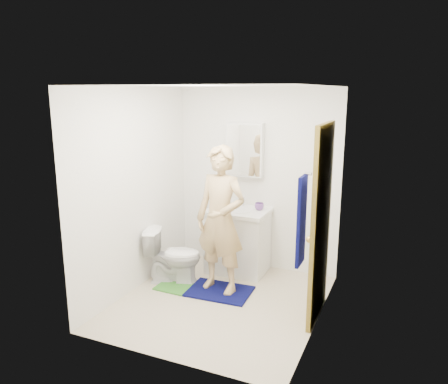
% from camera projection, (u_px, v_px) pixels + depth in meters
% --- Properties ---
extents(floor, '(2.20, 2.40, 0.02)m').
position_uv_depth(floor, '(220.00, 303.00, 4.99)').
color(floor, beige).
rests_on(floor, ground).
extents(ceiling, '(2.20, 2.40, 0.02)m').
position_uv_depth(ceiling, '(220.00, 85.00, 4.44)').
color(ceiling, white).
rests_on(ceiling, ground).
extents(wall_back, '(2.20, 0.02, 2.40)m').
position_uv_depth(wall_back, '(257.00, 180.00, 5.79)').
color(wall_back, white).
rests_on(wall_back, ground).
extents(wall_front, '(2.20, 0.02, 2.40)m').
position_uv_depth(wall_front, '(161.00, 233.00, 3.63)').
color(wall_front, white).
rests_on(wall_front, ground).
extents(wall_left, '(0.02, 2.40, 2.40)m').
position_uv_depth(wall_left, '(134.00, 191.00, 5.14)').
color(wall_left, white).
rests_on(wall_left, ground).
extents(wall_right, '(0.02, 2.40, 2.40)m').
position_uv_depth(wall_right, '(323.00, 211.00, 4.28)').
color(wall_right, white).
rests_on(wall_right, ground).
extents(vanity_cabinet, '(0.75, 0.55, 0.80)m').
position_uv_depth(vanity_cabinet, '(238.00, 242.00, 5.77)').
color(vanity_cabinet, white).
rests_on(vanity_cabinet, floor).
extents(countertop, '(0.79, 0.59, 0.05)m').
position_uv_depth(countertop, '(238.00, 211.00, 5.67)').
color(countertop, white).
rests_on(countertop, vanity_cabinet).
extents(sink_basin, '(0.40, 0.40, 0.03)m').
position_uv_depth(sink_basin, '(238.00, 210.00, 5.67)').
color(sink_basin, white).
rests_on(sink_basin, countertop).
extents(faucet, '(0.03, 0.03, 0.12)m').
position_uv_depth(faucet, '(243.00, 202.00, 5.81)').
color(faucet, silver).
rests_on(faucet, countertop).
extents(medicine_cabinet, '(0.50, 0.12, 0.70)m').
position_uv_depth(medicine_cabinet, '(245.00, 150.00, 5.70)').
color(medicine_cabinet, white).
rests_on(medicine_cabinet, wall_back).
extents(mirror_panel, '(0.46, 0.01, 0.66)m').
position_uv_depth(mirror_panel, '(243.00, 150.00, 5.64)').
color(mirror_panel, white).
rests_on(mirror_panel, wall_back).
extents(door, '(0.05, 0.80, 2.05)m').
position_uv_depth(door, '(321.00, 224.00, 4.47)').
color(door, olive).
rests_on(door, ground).
extents(door_knob, '(0.07, 0.07, 0.07)m').
position_uv_depth(door_knob, '(310.00, 240.00, 4.22)').
color(door_knob, gold).
rests_on(door_knob, door).
extents(towel, '(0.03, 0.24, 0.80)m').
position_uv_depth(towel, '(301.00, 221.00, 3.79)').
color(towel, '#070945').
rests_on(towel, wall_right).
extents(towel_hook, '(0.06, 0.02, 0.02)m').
position_uv_depth(towel_hook, '(308.00, 174.00, 3.68)').
color(towel_hook, silver).
rests_on(towel_hook, wall_right).
extents(toilet, '(0.76, 0.57, 0.69)m').
position_uv_depth(toilet, '(173.00, 256.00, 5.44)').
color(toilet, white).
rests_on(toilet, floor).
extents(bath_mat, '(0.77, 0.56, 0.02)m').
position_uv_depth(bath_mat, '(220.00, 291.00, 5.22)').
color(bath_mat, '#070945').
rests_on(bath_mat, floor).
extents(green_rug, '(0.43, 0.37, 0.02)m').
position_uv_depth(green_rug, '(175.00, 287.00, 5.35)').
color(green_rug, '#3D882D').
rests_on(green_rug, floor).
extents(soap_dispenser, '(0.08, 0.08, 0.17)m').
position_uv_depth(soap_dispenser, '(218.00, 201.00, 5.74)').
color(soap_dispenser, '#A96D4F').
rests_on(soap_dispenser, countertop).
extents(toothbrush_cup, '(0.12, 0.12, 0.09)m').
position_uv_depth(toothbrush_cup, '(259.00, 206.00, 5.63)').
color(toothbrush_cup, '#74469A').
rests_on(toothbrush_cup, countertop).
extents(man, '(0.69, 0.51, 1.74)m').
position_uv_depth(man, '(221.00, 220.00, 5.07)').
color(man, tan).
rests_on(man, bath_mat).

